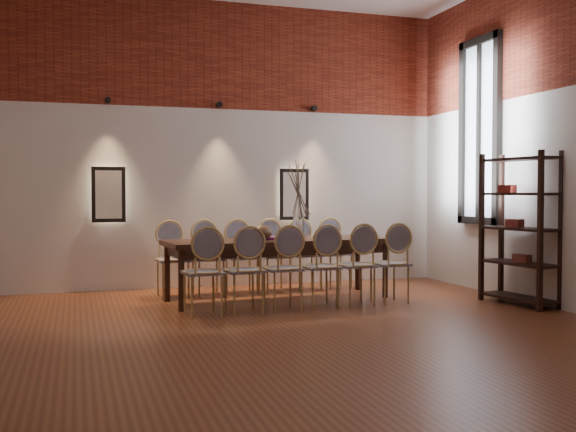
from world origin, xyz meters
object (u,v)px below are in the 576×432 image
object	(u,v)px
chair_near_b	(244,270)
bowl	(262,233)
chair_near_e	(356,265)
chair_far_e	(306,255)
chair_near_c	(283,269)
chair_near_f	(390,264)
shelving_rack	(520,229)
chair_far_a	(173,260)
chair_far_d	(275,256)
book	(270,238)
dining_table	(278,269)
chair_far_b	(208,258)
chair_far_f	(336,254)
chair_near_d	(320,267)
chair_near_a	(203,272)
vase	(299,227)
chair_far_c	(242,257)

from	to	relation	value
chair_near_b	bowl	bearing A→B (deg)	55.63
chair_near_e	chair_far_e	size ratio (longest dim) A/B	1.00
chair_near_c	chair_near_f	distance (m)	1.39
chair_far_e	shelving_rack	size ratio (longest dim) A/B	0.52
chair_far_a	bowl	xyz separation A→B (m)	(0.99, -0.70, 0.37)
chair_far_a	chair_far_d	size ratio (longest dim) A/B	1.00
chair_far_a	chair_far_e	distance (m)	1.85
chair_near_b	book	world-z (taller)	chair_near_b
shelving_rack	chair_far_e	bearing A→B (deg)	126.55
dining_table	chair_near_f	distance (m)	1.37
chair_far_b	chair_far_f	world-z (taller)	same
chair_near_e	chair_near_f	bearing A→B (deg)	-0.00
chair_near_d	book	distance (m)	0.86
chair_far_a	chair_far_b	xyz separation A→B (m)	(0.46, 0.04, 0.00)
chair_near_a	vase	size ratio (longest dim) A/B	3.13
chair_far_d	chair_far_f	xyz separation A→B (m)	(0.92, 0.08, 0.00)
chair_far_c	bowl	bearing A→B (deg)	89.98
chair_near_b	chair_near_c	world-z (taller)	same
chair_near_e	chair_near_f	distance (m)	0.46
vase	chair_near_b	bearing A→B (deg)	-138.39
chair_far_b	vase	size ratio (longest dim) A/B	3.13
chair_near_a	chair_near_e	bearing A→B (deg)	-0.00
dining_table	chair_near_e	bearing A→B (deg)	-46.29
chair_near_d	chair_far_c	distance (m)	1.52
chair_far_e	chair_far_f	bearing A→B (deg)	180.00
chair_near_c	chair_far_b	size ratio (longest dim) A/B	1.00
chair_near_b	chair_far_d	world-z (taller)	same
chair_far_f	bowl	world-z (taller)	chair_far_f
chair_far_f	chair_far_a	bearing A→B (deg)	-0.00
chair_near_b	chair_near_f	world-z (taller)	same
chair_far_c	chair_far_e	world-z (taller)	same
chair_near_c	shelving_rack	world-z (taller)	shelving_rack
chair_near_d	chair_near_f	distance (m)	0.93
chair_far_e	vase	size ratio (longest dim) A/B	3.13
chair_far_d	shelving_rack	bearing A→B (deg)	136.39
chair_far_f	chair_far_b	bearing A→B (deg)	-0.00
chair_near_b	shelving_rack	world-z (taller)	shelving_rack
chair_near_e	chair_near_f	size ratio (longest dim) A/B	1.00
chair_far_b	chair_far_c	size ratio (longest dim) A/B	1.00
chair_far_c	chair_far_e	distance (m)	0.93
chair_near_b	chair_far_a	distance (m)	1.52
chair_far_e	chair_far_a	bearing A→B (deg)	-0.00
chair_far_a	chair_near_a	bearing A→B (deg)	90.00
chair_near_e	chair_far_e	world-z (taller)	same
chair_near_d	chair_far_a	distance (m)	2.01
chair_near_a	bowl	world-z (taller)	chair_near_a
chair_near_c	chair_far_e	size ratio (longest dim) A/B	1.00
chair_near_f	chair_far_a	distance (m)	2.73
chair_near_d	book	size ratio (longest dim) A/B	3.62
chair_far_d	dining_table	bearing A→B (deg)	72.33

